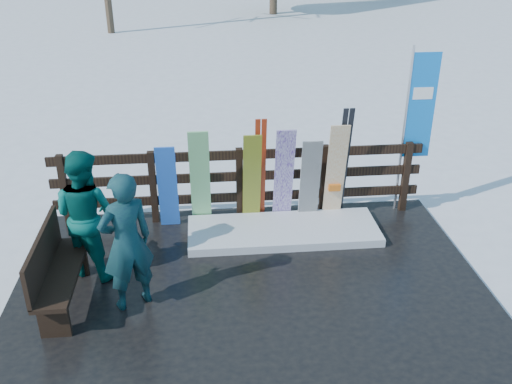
{
  "coord_description": "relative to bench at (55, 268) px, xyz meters",
  "views": [
    {
      "loc": [
        -0.51,
        -5.61,
        4.39
      ],
      "look_at": [
        0.13,
        1.0,
        1.1
      ],
      "focal_mm": 40.0,
      "sensor_mm": 36.0,
      "label": 1
    }
  ],
  "objects": [
    {
      "name": "ground",
      "position": [
        2.33,
        -0.23,
        -0.6
      ],
      "size": [
        700.0,
        700.0,
        0.0
      ],
      "primitive_type": "plane",
      "color": "white",
      "rests_on": "ground"
    },
    {
      "name": "deck",
      "position": [
        2.33,
        -0.23,
        -0.56
      ],
      "size": [
        6.0,
        5.0,
        0.08
      ],
      "primitive_type": "cube",
      "color": "black",
      "rests_on": "ground"
    },
    {
      "name": "fence",
      "position": [
        2.33,
        1.97,
        0.14
      ],
      "size": [
        5.6,
        0.1,
        1.15
      ],
      "color": "black",
      "rests_on": "deck"
    },
    {
      "name": "snow_patch",
      "position": [
        2.93,
        1.37,
        -0.46
      ],
      "size": [
        2.79,
        1.0,
        0.12
      ],
      "primitive_type": "cube",
      "color": "white",
      "rests_on": "deck"
    },
    {
      "name": "bench",
      "position": [
        0.0,
        0.0,
        0.0
      ],
      "size": [
        0.41,
        1.5,
        0.97
      ],
      "color": "black",
      "rests_on": "deck"
    },
    {
      "name": "snowboard_0",
      "position": [
        1.26,
        1.75,
        0.16
      ],
      "size": [
        0.29,
        0.22,
        1.34
      ],
      "primitive_type": "cube",
      "rotation": [
        0.14,
        0.0,
        0.0
      ],
      "color": "blue",
      "rests_on": "deck"
    },
    {
      "name": "snowboard_1",
      "position": [
        1.74,
        1.75,
        0.28
      ],
      "size": [
        0.29,
        0.39,
        1.59
      ],
      "primitive_type": "cube",
      "rotation": [
        0.23,
        0.0,
        0.0
      ],
      "color": "silver",
      "rests_on": "deck"
    },
    {
      "name": "snowboard_2",
      "position": [
        2.5,
        1.75,
        0.23
      ],
      "size": [
        0.26,
        0.33,
        1.49
      ],
      "primitive_type": "cube",
      "rotation": [
        0.2,
        0.0,
        0.0
      ],
      "color": "yellow",
      "rests_on": "deck"
    },
    {
      "name": "snowboard_3",
      "position": [
        2.98,
        1.75,
        0.26
      ],
      "size": [
        0.28,
        0.36,
        1.56
      ],
      "primitive_type": "cube",
      "rotation": [
        0.21,
        0.0,
        0.0
      ],
      "color": "white",
      "rests_on": "deck"
    },
    {
      "name": "snowboard_4",
      "position": [
        3.37,
        1.75,
        0.16
      ],
      "size": [
        0.3,
        0.22,
        1.35
      ],
      "primitive_type": "cube",
      "rotation": [
        0.15,
        0.0,
        0.0
      ],
      "color": "black",
      "rests_on": "deck"
    },
    {
      "name": "snowboard_5",
      "position": [
        3.75,
        1.75,
        0.28
      ],
      "size": [
        0.29,
        0.29,
        1.59
      ],
      "primitive_type": "cube",
      "rotation": [
        0.16,
        0.0,
        0.0
      ],
      "color": "white",
      "rests_on": "deck"
    },
    {
      "name": "ski_pair_a",
      "position": [
        2.63,
        1.82,
        0.33
      ],
      "size": [
        0.16,
        0.27,
        1.69
      ],
      "color": "#A92F14",
      "rests_on": "deck"
    },
    {
      "name": "ski_pair_b",
      "position": [
        3.87,
        1.82,
        0.4
      ],
      "size": [
        0.17,
        0.33,
        1.82
      ],
      "color": "black",
      "rests_on": "deck"
    },
    {
      "name": "rental_flag",
      "position": [
        5.0,
        2.02,
        1.09
      ],
      "size": [
        0.45,
        0.04,
        2.6
      ],
      "color": "silver",
      "rests_on": "deck"
    },
    {
      "name": "person_front",
      "position": [
        0.88,
        -0.08,
        0.36
      ],
      "size": [
        0.76,
        0.67,
        1.74
      ],
      "primitive_type": "imported",
      "rotation": [
        0.0,
        0.0,
        3.63
      ],
      "color": "#154E44",
      "rests_on": "deck"
    },
    {
      "name": "person_back",
      "position": [
        0.28,
        0.69,
        0.34
      ],
      "size": [
        1.04,
        0.97,
        1.72
      ],
      "primitive_type": "imported",
      "rotation": [
        0.0,
        0.0,
        2.65
      ],
      "color": "#06554E",
      "rests_on": "deck"
    }
  ]
}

